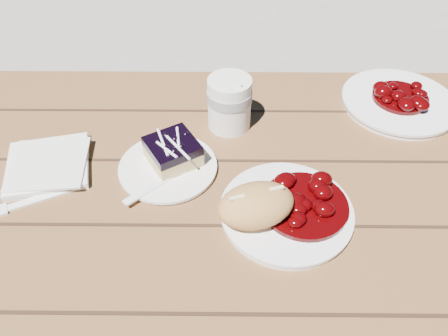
{
  "coord_description": "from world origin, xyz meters",
  "views": [
    {
      "loc": [
        -0.05,
        -0.54,
        1.34
      ],
      "look_at": [
        -0.05,
        -0.0,
        0.81
      ],
      "focal_mm": 35.0,
      "sensor_mm": 36.0,
      "label": 1
    }
  ],
  "objects_px": {
    "main_plate": "(286,212)",
    "second_plate": "(398,102)",
    "picnic_table": "(248,243)",
    "bread_roll": "(256,205)",
    "dessert_plate": "(168,168)",
    "blueberry_cake": "(173,151)",
    "coffee_cup": "(229,103)"
  },
  "relations": [
    {
      "from": "picnic_table",
      "to": "second_plate",
      "type": "xyz_separation_m",
      "value": [
        0.34,
        0.27,
        0.17
      ]
    },
    {
      "from": "picnic_table",
      "to": "coffee_cup",
      "type": "relative_size",
      "value": 17.91
    },
    {
      "from": "main_plate",
      "to": "blueberry_cake",
      "type": "distance_m",
      "value": 0.24
    },
    {
      "from": "coffee_cup",
      "to": "second_plate",
      "type": "bearing_deg",
      "value": 10.73
    },
    {
      "from": "main_plate",
      "to": "coffee_cup",
      "type": "distance_m",
      "value": 0.27
    },
    {
      "from": "picnic_table",
      "to": "second_plate",
      "type": "height_order",
      "value": "second_plate"
    },
    {
      "from": "bread_roll",
      "to": "blueberry_cake",
      "type": "bearing_deg",
      "value": 135.93
    },
    {
      "from": "main_plate",
      "to": "bread_roll",
      "type": "bearing_deg",
      "value": -160.02
    },
    {
      "from": "picnic_table",
      "to": "blueberry_cake",
      "type": "xyz_separation_m",
      "value": [
        -0.15,
        0.07,
        0.2
      ]
    },
    {
      "from": "main_plate",
      "to": "coffee_cup",
      "type": "xyz_separation_m",
      "value": [
        -0.1,
        0.25,
        0.05
      ]
    },
    {
      "from": "main_plate",
      "to": "second_plate",
      "type": "distance_m",
      "value": 0.43
    },
    {
      "from": "picnic_table",
      "to": "dessert_plate",
      "type": "xyz_separation_m",
      "value": [
        -0.16,
        0.05,
        0.17
      ]
    },
    {
      "from": "blueberry_cake",
      "to": "second_plate",
      "type": "xyz_separation_m",
      "value": [
        0.49,
        0.2,
        -0.03
      ]
    },
    {
      "from": "main_plate",
      "to": "dessert_plate",
      "type": "xyz_separation_m",
      "value": [
        -0.22,
        0.11,
        -0.0
      ]
    },
    {
      "from": "picnic_table",
      "to": "bread_roll",
      "type": "relative_size",
      "value": 15.42
    },
    {
      "from": "picnic_table",
      "to": "main_plate",
      "type": "xyz_separation_m",
      "value": [
        0.06,
        -0.06,
        0.17
      ]
    },
    {
      "from": "main_plate",
      "to": "blueberry_cake",
      "type": "xyz_separation_m",
      "value": [
        -0.21,
        0.13,
        0.03
      ]
    },
    {
      "from": "picnic_table",
      "to": "dessert_plate",
      "type": "relative_size",
      "value": 11.01
    },
    {
      "from": "main_plate",
      "to": "coffee_cup",
      "type": "relative_size",
      "value": 2.0
    },
    {
      "from": "main_plate",
      "to": "blueberry_cake",
      "type": "bearing_deg",
      "value": 148.56
    },
    {
      "from": "coffee_cup",
      "to": "bread_roll",
      "type": "bearing_deg",
      "value": -80.87
    },
    {
      "from": "main_plate",
      "to": "picnic_table",
      "type": "bearing_deg",
      "value": 135.24
    },
    {
      "from": "picnic_table",
      "to": "coffee_cup",
      "type": "height_order",
      "value": "coffee_cup"
    },
    {
      "from": "blueberry_cake",
      "to": "coffee_cup",
      "type": "xyz_separation_m",
      "value": [
        0.11,
        0.12,
        0.02
      ]
    },
    {
      "from": "main_plate",
      "to": "blueberry_cake",
      "type": "relative_size",
      "value": 1.86
    },
    {
      "from": "bread_roll",
      "to": "dessert_plate",
      "type": "relative_size",
      "value": 0.71
    },
    {
      "from": "dessert_plate",
      "to": "blueberry_cake",
      "type": "relative_size",
      "value": 1.51
    },
    {
      "from": "main_plate",
      "to": "second_plate",
      "type": "relative_size",
      "value": 0.91
    },
    {
      "from": "dessert_plate",
      "to": "coffee_cup",
      "type": "relative_size",
      "value": 1.63
    },
    {
      "from": "second_plate",
      "to": "bread_roll",
      "type": "bearing_deg",
      "value": -134.67
    },
    {
      "from": "dessert_plate",
      "to": "coffee_cup",
      "type": "distance_m",
      "value": 0.19
    },
    {
      "from": "dessert_plate",
      "to": "coffee_cup",
      "type": "bearing_deg",
      "value": 49.76
    }
  ]
}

